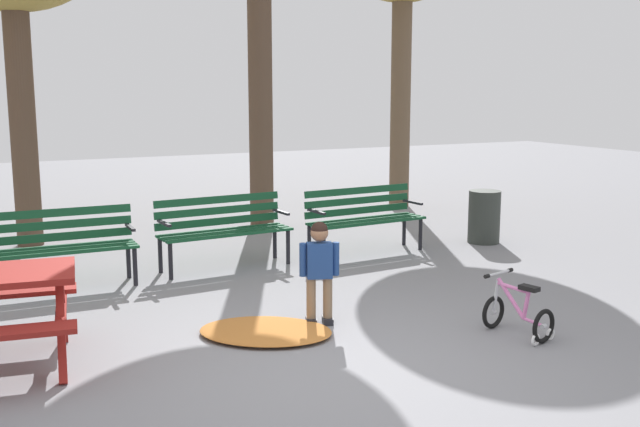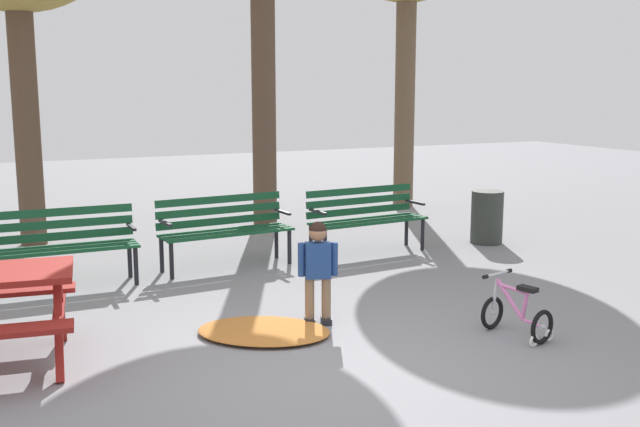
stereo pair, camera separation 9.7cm
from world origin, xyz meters
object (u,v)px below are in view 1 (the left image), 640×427
object	(u,v)px
park_bench_left	(223,225)
trash_bin	(484,217)
park_bench_far_left	(59,242)
child_standing	(319,265)
park_bench_right	(363,214)
kids_bicycle	(518,314)

from	to	relation	value
park_bench_left	trash_bin	bearing A→B (deg)	-3.89
park_bench_far_left	park_bench_left	world-z (taller)	same
park_bench_far_left	child_standing	xyz separation A→B (m)	(1.97, -2.36, 0.05)
park_bench_far_left	park_bench_left	distance (m)	1.90
park_bench_right	kids_bicycle	size ratio (longest dim) A/B	2.64
park_bench_left	child_standing	xyz separation A→B (m)	(0.07, -2.48, 0.05)
child_standing	trash_bin	bearing A→B (deg)	31.34
park_bench_far_left	child_standing	size ratio (longest dim) A/B	1.68
park_bench_far_left	trash_bin	size ratio (longest dim) A/B	2.20
park_bench_right	kids_bicycle	xyz separation A→B (m)	(-0.41, -3.48, -0.31)
park_bench_left	park_bench_right	size ratio (longest dim) A/B	1.00
park_bench_right	trash_bin	distance (m)	1.84
park_bench_far_left	park_bench_right	size ratio (longest dim) A/B	0.99
trash_bin	park_bench_far_left	bearing A→B (deg)	178.65
park_bench_right	trash_bin	size ratio (longest dim) A/B	2.23
park_bench_left	park_bench_right	distance (m)	1.90
child_standing	trash_bin	xyz separation A→B (m)	(3.65, 2.22, -0.19)
child_standing	park_bench_left	bearing A→B (deg)	91.70
park_bench_left	trash_bin	xyz separation A→B (m)	(3.73, -0.25, -0.14)
park_bench_left	kids_bicycle	size ratio (longest dim) A/B	2.64
park_bench_left	child_standing	bearing A→B (deg)	-88.30
park_bench_left	park_bench_right	xyz separation A→B (m)	(1.90, -0.06, 0.00)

